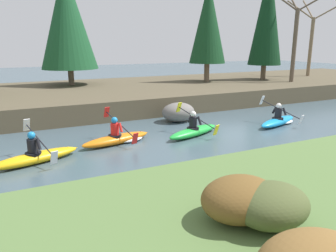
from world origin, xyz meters
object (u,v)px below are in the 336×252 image
object	(u,v)px
boulder_midstream	(178,112)
kayaker_far_back	(36,156)
kayaker_middle	(194,130)
kayaker_lead	(279,120)
kayaker_trailing	(119,138)

from	to	relation	value
boulder_midstream	kayaker_far_back	bearing A→B (deg)	-155.42
kayaker_middle	boulder_midstream	distance (m)	2.50
kayaker_far_back	boulder_midstream	distance (m)	7.09
kayaker_lead	kayaker_trailing	distance (m)	7.33
kayaker_trailing	kayaker_far_back	distance (m)	3.03
kayaker_middle	kayaker_lead	bearing A→B (deg)	-21.49
kayaker_far_back	boulder_midstream	size ratio (longest dim) A/B	1.75
kayaker_middle	boulder_midstream	size ratio (longest dim) A/B	1.74
kayaker_trailing	boulder_midstream	size ratio (longest dim) A/B	1.76
kayaker_trailing	boulder_midstream	world-z (taller)	kayaker_trailing
kayaker_lead	kayaker_middle	xyz separation A→B (m)	(-4.35, 0.11, 0.02)
boulder_midstream	kayaker_lead	bearing A→B (deg)	-33.93
kayaker_trailing	kayaker_far_back	world-z (taller)	same
kayaker_lead	kayaker_middle	bearing A→B (deg)	159.54
kayaker_middle	kayaker_far_back	xyz separation A→B (m)	(-5.87, -0.52, 0.00)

